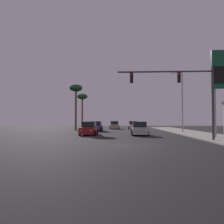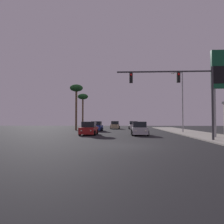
{
  "view_description": "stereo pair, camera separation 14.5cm",
  "coord_description": "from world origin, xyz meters",
  "px_view_note": "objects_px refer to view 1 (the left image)",
  "views": [
    {
      "loc": [
        -0.31,
        -15.87,
        1.83
      ],
      "look_at": [
        -1.67,
        12.67,
        2.94
      ],
      "focal_mm": 35.0,
      "sensor_mm": 36.0,
      "label": 1
    },
    {
      "loc": [
        -0.17,
        -15.87,
        1.83
      ],
      "look_at": [
        -1.67,
        12.67,
        2.94
      ],
      "focal_mm": 35.0,
      "sensor_mm": 36.0,
      "label": 2
    }
  ],
  "objects_px": {
    "street_lamp": "(181,98)",
    "palm_tree_mid": "(76,90)",
    "car_silver": "(140,129)",
    "car_white": "(133,125)",
    "car_tan": "(115,125)",
    "traffic_light_mast": "(184,87)",
    "palm_tree_far": "(82,98)",
    "car_red": "(89,129)",
    "car_blue": "(96,127)",
    "gas_station_sign": "(221,74)"
  },
  "relations": [
    {
      "from": "car_silver",
      "to": "palm_tree_far",
      "type": "height_order",
      "value": "palm_tree_far"
    },
    {
      "from": "gas_station_sign",
      "to": "palm_tree_mid",
      "type": "xyz_separation_m",
      "value": [
        -18.85,
        16.93,
        0.78
      ]
    },
    {
      "from": "car_silver",
      "to": "gas_station_sign",
      "type": "distance_m",
      "value": 10.91
    },
    {
      "from": "car_red",
      "to": "gas_station_sign",
      "type": "bearing_deg",
      "value": 163.28
    },
    {
      "from": "car_red",
      "to": "car_tan",
      "type": "height_order",
      "value": "same"
    },
    {
      "from": "car_blue",
      "to": "traffic_light_mast",
      "type": "xyz_separation_m",
      "value": [
        10.06,
        -18.34,
        4.03
      ]
    },
    {
      "from": "traffic_light_mast",
      "to": "car_blue",
      "type": "bearing_deg",
      "value": 118.74
    },
    {
      "from": "car_blue",
      "to": "palm_tree_far",
      "type": "xyz_separation_m",
      "value": [
        -4.69,
        11.87,
        6.19
      ]
    },
    {
      "from": "car_red",
      "to": "car_blue",
      "type": "xyz_separation_m",
      "value": [
        -0.32,
        10.46,
        0.0
      ]
    },
    {
      "from": "traffic_light_mast",
      "to": "palm_tree_mid",
      "type": "bearing_deg",
      "value": 124.89
    },
    {
      "from": "car_silver",
      "to": "palm_tree_mid",
      "type": "bearing_deg",
      "value": -48.77
    },
    {
      "from": "car_blue",
      "to": "palm_tree_mid",
      "type": "xyz_separation_m",
      "value": [
        -4.04,
        1.87,
        6.63
      ]
    },
    {
      "from": "street_lamp",
      "to": "palm_tree_mid",
      "type": "height_order",
      "value": "street_lamp"
    },
    {
      "from": "palm_tree_mid",
      "to": "car_blue",
      "type": "bearing_deg",
      "value": -24.85
    },
    {
      "from": "street_lamp",
      "to": "gas_station_sign",
      "type": "distance_m",
      "value": 10.15
    },
    {
      "from": "car_blue",
      "to": "palm_tree_mid",
      "type": "bearing_deg",
      "value": -24.19
    },
    {
      "from": "car_blue",
      "to": "gas_station_sign",
      "type": "height_order",
      "value": "gas_station_sign"
    },
    {
      "from": "car_tan",
      "to": "gas_station_sign",
      "type": "bearing_deg",
      "value": 116.21
    },
    {
      "from": "car_tan",
      "to": "palm_tree_far",
      "type": "xyz_separation_m",
      "value": [
        -7.55,
        2.2,
        6.19
      ]
    },
    {
      "from": "palm_tree_mid",
      "to": "car_silver",
      "type": "bearing_deg",
      "value": -49.64
    },
    {
      "from": "car_tan",
      "to": "street_lamp",
      "type": "distance_m",
      "value": 18.66
    },
    {
      "from": "car_white",
      "to": "palm_tree_far",
      "type": "xyz_separation_m",
      "value": [
        -11.5,
        3.08,
        6.19
      ]
    },
    {
      "from": "car_tan",
      "to": "gas_station_sign",
      "type": "height_order",
      "value": "gas_station_sign"
    },
    {
      "from": "car_silver",
      "to": "palm_tree_mid",
      "type": "xyz_separation_m",
      "value": [
        -10.72,
        12.61,
        6.63
      ]
    },
    {
      "from": "gas_station_sign",
      "to": "palm_tree_mid",
      "type": "height_order",
      "value": "gas_station_sign"
    },
    {
      "from": "palm_tree_far",
      "to": "palm_tree_mid",
      "type": "distance_m",
      "value": 10.03
    },
    {
      "from": "car_silver",
      "to": "palm_tree_far",
      "type": "relative_size",
      "value": 0.54
    },
    {
      "from": "car_red",
      "to": "palm_tree_far",
      "type": "xyz_separation_m",
      "value": [
        -5.01,
        22.33,
        6.19
      ]
    },
    {
      "from": "traffic_light_mast",
      "to": "car_silver",
      "type": "bearing_deg",
      "value": 113.96
    },
    {
      "from": "car_red",
      "to": "street_lamp",
      "type": "height_order",
      "value": "street_lamp"
    },
    {
      "from": "palm_tree_far",
      "to": "car_tan",
      "type": "bearing_deg",
      "value": -16.28
    },
    {
      "from": "street_lamp",
      "to": "palm_tree_mid",
      "type": "xyz_separation_m",
      "value": [
        -17.4,
        7.0,
        2.27
      ]
    },
    {
      "from": "car_tan",
      "to": "palm_tree_mid",
      "type": "relative_size",
      "value": 0.51
    },
    {
      "from": "car_silver",
      "to": "car_white",
      "type": "xyz_separation_m",
      "value": [
        0.13,
        19.52,
        0.0
      ]
    },
    {
      "from": "car_red",
      "to": "palm_tree_mid",
      "type": "xyz_separation_m",
      "value": [
        -4.35,
        12.33,
        6.63
      ]
    },
    {
      "from": "car_white",
      "to": "palm_tree_mid",
      "type": "relative_size",
      "value": 0.51
    },
    {
      "from": "palm_tree_far",
      "to": "car_red",
      "type": "bearing_deg",
      "value": -77.36
    },
    {
      "from": "car_silver",
      "to": "traffic_light_mast",
      "type": "xyz_separation_m",
      "value": [
        3.38,
        -7.6,
        4.03
      ]
    },
    {
      "from": "street_lamp",
      "to": "gas_station_sign",
      "type": "height_order",
      "value": "same"
    },
    {
      "from": "palm_tree_far",
      "to": "car_blue",
      "type": "bearing_deg",
      "value": -68.43
    },
    {
      "from": "palm_tree_far",
      "to": "traffic_light_mast",
      "type": "bearing_deg",
      "value": -63.97
    },
    {
      "from": "car_silver",
      "to": "street_lamp",
      "type": "distance_m",
      "value": 9.75
    },
    {
      "from": "car_tan",
      "to": "traffic_light_mast",
      "type": "height_order",
      "value": "traffic_light_mast"
    },
    {
      "from": "car_silver",
      "to": "car_tan",
      "type": "relative_size",
      "value": 1.0
    },
    {
      "from": "car_red",
      "to": "gas_station_sign",
      "type": "relative_size",
      "value": 0.48
    },
    {
      "from": "traffic_light_mast",
      "to": "gas_station_sign",
      "type": "xyz_separation_m",
      "value": [
        4.75,
        3.28,
        1.83
      ]
    },
    {
      "from": "car_silver",
      "to": "car_blue",
      "type": "height_order",
      "value": "same"
    },
    {
      "from": "car_silver",
      "to": "car_tan",
      "type": "distance_m",
      "value": 20.76
    },
    {
      "from": "car_white",
      "to": "car_red",
      "type": "bearing_deg",
      "value": 69.48
    },
    {
      "from": "car_red",
      "to": "street_lamp",
      "type": "xyz_separation_m",
      "value": [
        13.05,
        5.33,
        4.36
      ]
    }
  ]
}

